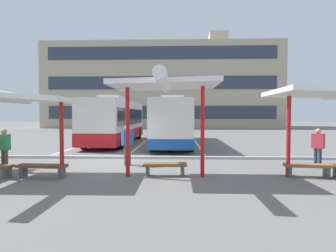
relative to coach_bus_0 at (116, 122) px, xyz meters
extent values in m
plane|color=slate|center=(2.06, -8.70, -1.62)|extent=(160.00, 160.00, 0.00)
cube|color=tan|center=(2.06, 30.17, 5.53)|extent=(40.06, 13.19, 14.30)
cube|color=#2D3847|center=(2.06, 23.54, 1.00)|extent=(36.85, 0.08, 2.10)
cube|color=#2D3847|center=(2.06, 23.54, 5.77)|extent=(36.85, 0.08, 2.10)
cube|color=#2D3847|center=(2.06, 23.54, 10.53)|extent=(36.85, 0.08, 2.10)
cube|color=tan|center=(12.07, 30.17, 14.08)|extent=(3.20, 3.20, 2.80)
cube|color=silver|center=(0.00, 0.00, 0.10)|extent=(2.64, 11.01, 2.90)
cube|color=red|center=(0.00, 0.00, -0.94)|extent=(2.68, 11.05, 0.82)
cube|color=black|center=(0.00, 0.00, 0.42)|extent=(2.66, 10.13, 1.17)
cube|color=black|center=(0.07, 5.46, 0.45)|extent=(2.21, 0.11, 1.74)
cube|color=silver|center=(-0.02, -1.37, 1.73)|extent=(1.53, 2.22, 0.36)
cylinder|color=black|center=(-1.11, 3.90, -1.12)|extent=(0.31, 1.00, 1.00)
cylinder|color=black|center=(1.20, 3.88, -1.12)|extent=(0.31, 1.00, 1.00)
cylinder|color=black|center=(-1.20, -3.88, -1.12)|extent=(0.31, 1.00, 1.00)
cylinder|color=black|center=(1.11, -3.91, -1.12)|extent=(0.31, 1.00, 1.00)
cube|color=silver|center=(4.39, -0.42, 0.07)|extent=(2.60, 12.03, 2.83)
cube|color=#194C9E|center=(4.39, -0.42, -1.05)|extent=(2.64, 12.07, 0.59)
cube|color=black|center=(4.39, -0.42, 0.46)|extent=(2.62, 11.07, 0.95)
cube|color=black|center=(4.43, 5.56, 0.41)|extent=(2.21, 0.10, 1.70)
cube|color=silver|center=(4.37, -1.92, 1.66)|extent=(1.52, 2.21, 0.36)
cylinder|color=black|center=(3.26, 3.99, -1.12)|extent=(0.31, 1.00, 1.00)
cylinder|color=black|center=(5.57, 3.98, -1.12)|extent=(0.31, 1.00, 1.00)
cylinder|color=black|center=(3.20, -4.82, -1.12)|extent=(0.31, 1.00, 1.00)
cylinder|color=black|center=(5.51, -4.84, -1.12)|extent=(0.31, 1.00, 1.00)
cube|color=white|center=(-2.07, 0.62, -1.62)|extent=(0.16, 14.00, 0.01)
cube|color=white|center=(2.06, 0.62, -1.62)|extent=(0.16, 14.00, 0.01)
cube|color=white|center=(6.18, 0.62, -1.62)|extent=(0.16, 14.00, 0.01)
cylinder|color=red|center=(0.72, -11.73, -0.28)|extent=(0.14, 0.14, 2.68)
cube|color=white|center=(-0.83, -11.73, 1.14)|extent=(4.11, 2.89, 0.41)
cube|color=#4C4C51|center=(-1.07, -11.97, -1.45)|extent=(0.14, 0.34, 0.35)
cube|color=brown|center=(0.07, -11.81, -1.22)|extent=(1.70, 0.50, 0.10)
cube|color=#4C4C51|center=(-0.62, -11.78, -1.45)|extent=(0.14, 0.34, 0.35)
cube|color=#4C4C51|center=(0.76, -11.84, -1.45)|extent=(0.14, 0.34, 0.35)
cylinder|color=red|center=(2.97, -11.53, -0.06)|extent=(0.14, 0.14, 3.13)
cylinder|color=red|center=(5.58, -11.53, -0.06)|extent=(0.14, 0.14, 3.13)
cube|color=white|center=(4.28, -11.53, 1.59)|extent=(3.61, 2.52, 0.24)
cylinder|color=white|center=(4.28, -12.64, 1.56)|extent=(0.36, 3.60, 0.36)
cube|color=brown|center=(4.28, -11.40, -1.22)|extent=(1.54, 0.47, 0.10)
cube|color=#4C4C51|center=(3.66, -11.42, -1.45)|extent=(0.13, 0.34, 0.35)
cube|color=#4C4C51|center=(4.89, -11.38, -1.45)|extent=(0.13, 0.34, 0.35)
cylinder|color=red|center=(8.55, -11.44, -0.21)|extent=(0.14, 0.14, 2.82)
cube|color=white|center=(10.13, -11.44, 1.27)|extent=(4.16, 3.06, 0.28)
cube|color=brown|center=(9.23, -11.40, -1.22)|extent=(1.58, 0.55, 0.10)
cube|color=#4C4C51|center=(8.60, -11.35, -1.45)|extent=(0.15, 0.34, 0.35)
cube|color=#4C4C51|center=(9.85, -11.46, -1.45)|extent=(0.15, 0.34, 0.35)
cube|color=#ADADA8|center=(2.06, -7.53, -1.56)|extent=(44.00, 0.24, 0.12)
cylinder|color=brown|center=(-2.01, -10.72, -1.22)|extent=(0.14, 0.14, 0.81)
cylinder|color=brown|center=(-1.85, -10.79, -1.22)|extent=(0.14, 0.14, 0.81)
cube|color=#338C4C|center=(-1.93, -10.75, -0.51)|extent=(0.52, 0.39, 0.61)
sphere|color=tan|center=(-1.93, -10.75, -0.10)|extent=(0.22, 0.22, 0.22)
cylinder|color=#33384C|center=(10.54, -9.63, -1.23)|extent=(0.14, 0.14, 0.79)
cylinder|color=#33384C|center=(10.43, -9.52, -1.23)|extent=(0.14, 0.14, 0.79)
cube|color=#BF333F|center=(10.48, -9.58, -0.53)|extent=(0.48, 0.48, 0.59)
sphere|color=tan|center=(10.48, -9.58, -0.13)|extent=(0.21, 0.21, 0.21)
cylinder|color=brown|center=(2.50, -9.40, -1.19)|extent=(0.14, 0.14, 0.86)
cylinder|color=brown|center=(2.63, -9.28, -1.19)|extent=(0.14, 0.14, 0.86)
cube|color=#2659A5|center=(2.57, -9.34, -0.44)|extent=(0.52, 0.51, 0.65)
sphere|color=beige|center=(2.57, -9.34, 0.00)|extent=(0.23, 0.23, 0.23)
camera|label=1|loc=(4.71, -21.09, 0.52)|focal=29.58mm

